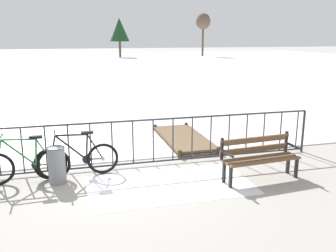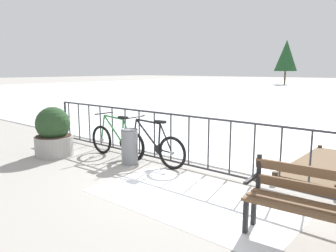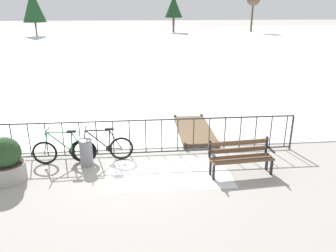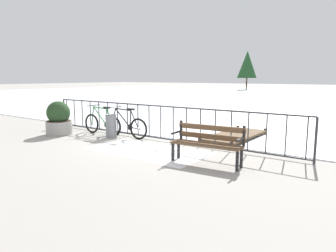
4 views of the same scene
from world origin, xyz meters
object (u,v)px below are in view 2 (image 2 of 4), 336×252
bicycle_second (117,141)px  trash_bin (130,146)px  park_bench (321,201)px  planter_with_shrub (53,133)px  bicycle_near_railing (151,147)px

bicycle_second → trash_bin: bearing=-15.4°
park_bench → planter_with_shrub: bearing=178.3°
bicycle_near_railing → bicycle_second: 0.99m
bicycle_second → trash_bin: size_ratio=2.34×
bicycle_near_railing → planter_with_shrub: bearing=-157.9°
bicycle_near_railing → park_bench: bearing=-16.6°
park_bench → planter_with_shrub: 5.74m
park_bench → planter_with_shrub: size_ratio=1.47×
bicycle_second → planter_with_shrub: planter_with_shrub is taller
bicycle_second → planter_with_shrub: (-1.22, -0.82, 0.15)m
bicycle_near_railing → trash_bin: bearing=-149.4°
bicycle_near_railing → trash_bin: (-0.40, -0.24, 0.00)m
bicycle_second → bicycle_near_railing: bearing=4.3°
bicycle_near_railing → planter_with_shrub: planter_with_shrub is taller
bicycle_second → park_bench: bearing=-12.3°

